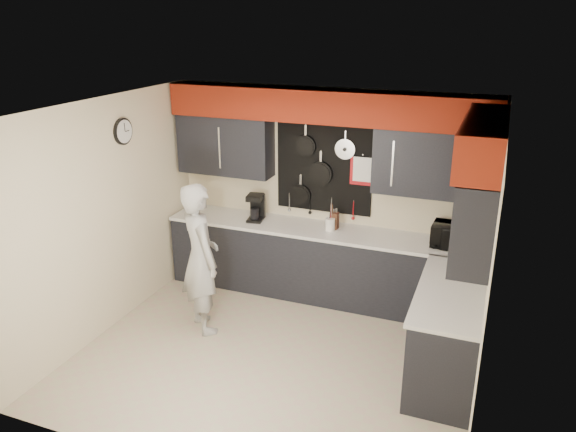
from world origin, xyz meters
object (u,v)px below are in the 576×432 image
at_px(knife_block, 334,221).
at_px(utensil_crock, 330,224).
at_px(microwave, 454,236).
at_px(person, 200,258).
at_px(coffee_maker, 256,207).

distance_m(knife_block, utensil_crock, 0.09).
relative_size(microwave, person, 0.28).
relative_size(knife_block, coffee_maker, 0.60).
xyz_separation_m(microwave, coffee_maker, (-2.45, 0.01, 0.04)).
bearing_deg(microwave, person, -152.11).
height_order(knife_block, utensil_crock, knife_block).
height_order(knife_block, person, person).
xyz_separation_m(knife_block, coffee_maker, (-1.02, -0.06, 0.07)).
bearing_deg(microwave, coffee_maker, -177.22).
bearing_deg(microwave, knife_block, -179.95).
relative_size(coffee_maker, person, 0.20).
bearing_deg(knife_block, utensil_crock, -109.55).
distance_m(microwave, utensil_crock, 1.46).
height_order(microwave, knife_block, microwave).
distance_m(knife_block, person, 1.73).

